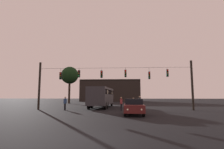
{
  "coord_description": "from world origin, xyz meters",
  "views": [
    {
      "loc": [
        1.33,
        -7.64,
        1.8
      ],
      "look_at": [
        -0.22,
        15.95,
        4.59
      ],
      "focal_mm": 28.97,
      "sensor_mm": 36.0,
      "label": 1
    }
  ],
  "objects_px": {
    "city_bus": "(102,95)",
    "pedestrian_crossing_right": "(133,103)",
    "car_near_right": "(134,106)",
    "pedestrian_crossing_center": "(140,102)",
    "tree_left_silhouette": "(70,76)",
    "pedestrian_near_bus": "(65,103)",
    "pedestrian_crossing_left": "(121,103)"
  },
  "relations": [
    {
      "from": "city_bus",
      "to": "pedestrian_crossing_right",
      "type": "height_order",
      "value": "city_bus"
    },
    {
      "from": "city_bus",
      "to": "car_near_right",
      "type": "bearing_deg",
      "value": -67.91
    },
    {
      "from": "car_near_right",
      "to": "pedestrian_crossing_center",
      "type": "height_order",
      "value": "pedestrian_crossing_center"
    },
    {
      "from": "city_bus",
      "to": "tree_left_silhouette",
      "type": "xyz_separation_m",
      "value": [
        -9.42,
        13.7,
        4.72
      ]
    },
    {
      "from": "car_near_right",
      "to": "pedestrian_crossing_center",
      "type": "bearing_deg",
      "value": 80.57
    },
    {
      "from": "city_bus",
      "to": "tree_left_silhouette",
      "type": "relative_size",
      "value": 1.28
    },
    {
      "from": "pedestrian_near_bus",
      "to": "tree_left_silhouette",
      "type": "distance_m",
      "value": 20.79
    },
    {
      "from": "car_near_right",
      "to": "tree_left_silhouette",
      "type": "height_order",
      "value": "tree_left_silhouette"
    },
    {
      "from": "pedestrian_crossing_center",
      "to": "pedestrian_crossing_right",
      "type": "bearing_deg",
      "value": -112.37
    },
    {
      "from": "city_bus",
      "to": "pedestrian_crossing_center",
      "type": "height_order",
      "value": "city_bus"
    },
    {
      "from": "pedestrian_crossing_left",
      "to": "pedestrian_crossing_right",
      "type": "distance_m",
      "value": 1.48
    },
    {
      "from": "pedestrian_crossing_center",
      "to": "pedestrian_crossing_right",
      "type": "height_order",
      "value": "pedestrian_crossing_center"
    },
    {
      "from": "car_near_right",
      "to": "pedestrian_crossing_right",
      "type": "distance_m",
      "value": 4.84
    },
    {
      "from": "city_bus",
      "to": "tree_left_silhouette",
      "type": "bearing_deg",
      "value": 124.52
    },
    {
      "from": "pedestrian_crossing_left",
      "to": "city_bus",
      "type": "bearing_deg",
      "value": 117.14
    },
    {
      "from": "pedestrian_crossing_center",
      "to": "city_bus",
      "type": "bearing_deg",
      "value": 147.83
    },
    {
      "from": "pedestrian_crossing_center",
      "to": "pedestrian_near_bus",
      "type": "xyz_separation_m",
      "value": [
        -9.58,
        -2.07,
        -0.06
      ]
    },
    {
      "from": "car_near_right",
      "to": "pedestrian_crossing_left",
      "type": "distance_m",
      "value": 4.86
    },
    {
      "from": "pedestrian_near_bus",
      "to": "pedestrian_crossing_left",
      "type": "bearing_deg",
      "value": -3.79
    },
    {
      "from": "pedestrian_crossing_center",
      "to": "pedestrian_near_bus",
      "type": "distance_m",
      "value": 9.8
    },
    {
      "from": "car_near_right",
      "to": "city_bus",
      "type": "bearing_deg",
      "value": 112.09
    },
    {
      "from": "pedestrian_crossing_left",
      "to": "pedestrian_crossing_center",
      "type": "relative_size",
      "value": 0.93
    },
    {
      "from": "city_bus",
      "to": "pedestrian_crossing_left",
      "type": "xyz_separation_m",
      "value": [
        3.1,
        -6.04,
        -0.94
      ]
    },
    {
      "from": "car_near_right",
      "to": "pedestrian_crossing_left",
      "type": "xyz_separation_m",
      "value": [
        -1.26,
        4.7,
        0.13
      ]
    },
    {
      "from": "pedestrian_crossing_right",
      "to": "car_near_right",
      "type": "bearing_deg",
      "value": -92.49
    },
    {
      "from": "tree_left_silhouette",
      "to": "car_near_right",
      "type": "bearing_deg",
      "value": -60.58
    },
    {
      "from": "pedestrian_crossing_center",
      "to": "tree_left_silhouette",
      "type": "distance_m",
      "value": 23.48
    },
    {
      "from": "pedestrian_crossing_left",
      "to": "pedestrian_crossing_right",
      "type": "bearing_deg",
      "value": 5.25
    },
    {
      "from": "car_near_right",
      "to": "pedestrian_crossing_right",
      "type": "relative_size",
      "value": 2.8
    },
    {
      "from": "car_near_right",
      "to": "pedestrian_crossing_left",
      "type": "height_order",
      "value": "pedestrian_crossing_left"
    },
    {
      "from": "car_near_right",
      "to": "pedestrian_crossing_right",
      "type": "bearing_deg",
      "value": 87.51
    },
    {
      "from": "city_bus",
      "to": "pedestrian_near_bus",
      "type": "distance_m",
      "value": 6.93
    }
  ]
}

